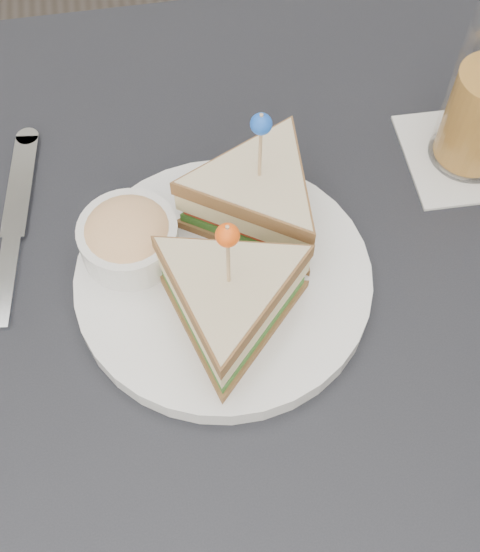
# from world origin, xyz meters

# --- Properties ---
(ground_plane) EXTENTS (3.50, 3.50, 0.00)m
(ground_plane) POSITION_xyz_m (0.00, 0.00, 0.00)
(ground_plane) COLOR #3F3833
(table) EXTENTS (0.80, 0.80, 0.75)m
(table) POSITION_xyz_m (0.00, 0.00, 0.67)
(table) COLOR black
(table) RESTS_ON ground
(plate_meal) EXTENTS (0.29, 0.29, 0.14)m
(plate_meal) POSITION_xyz_m (0.01, 0.04, 0.79)
(plate_meal) COLOR white
(plate_meal) RESTS_ON table
(cutlery_knife) EXTENTS (0.04, 0.21, 0.01)m
(cutlery_knife) POSITION_xyz_m (-0.17, 0.12, 0.75)
(cutlery_knife) COLOR silver
(cutlery_knife) RESTS_ON table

